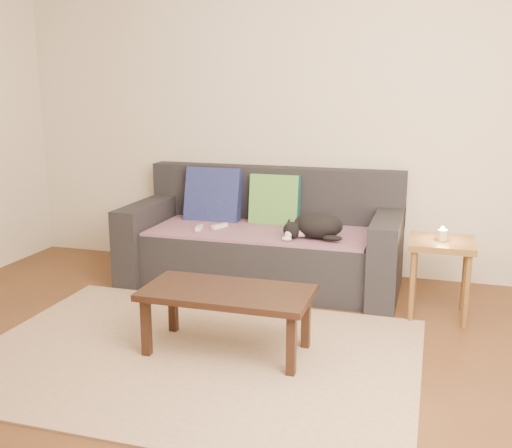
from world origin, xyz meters
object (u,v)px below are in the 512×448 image
(wii_remote_a, at_px, (199,228))
(coffee_table, at_px, (227,298))
(wii_remote_b, at_px, (220,226))
(cat, at_px, (316,226))
(side_table, at_px, (441,254))
(sofa, at_px, (264,243))

(wii_remote_a, height_order, coffee_table, wii_remote_a)
(wii_remote_a, xyz_separation_m, wii_remote_b, (0.13, 0.10, 0.00))
(cat, relative_size, side_table, 0.85)
(wii_remote_b, bearing_deg, side_table, -75.22)
(cat, height_order, wii_remote_b, cat)
(cat, relative_size, wii_remote_b, 2.95)
(wii_remote_a, relative_size, wii_remote_b, 1.00)
(sofa, bearing_deg, wii_remote_a, -153.34)
(side_table, bearing_deg, coffee_table, -140.62)
(sofa, xyz_separation_m, coffee_table, (0.16, -1.32, 0.03))
(coffee_table, bearing_deg, sofa, 97.02)
(side_table, distance_m, coffee_table, 1.50)
(sofa, distance_m, cat, 0.55)
(sofa, bearing_deg, coffee_table, -82.98)
(cat, distance_m, coffee_table, 1.15)
(wii_remote_b, distance_m, coffee_table, 1.29)
(sofa, distance_m, wii_remote_b, 0.37)
(sofa, xyz_separation_m, wii_remote_b, (-0.32, -0.12, 0.15))
(wii_remote_a, height_order, wii_remote_b, same)
(wii_remote_b, relative_size, coffee_table, 0.16)
(wii_remote_a, distance_m, wii_remote_b, 0.16)
(sofa, xyz_separation_m, wii_remote_a, (-0.45, -0.22, 0.15))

